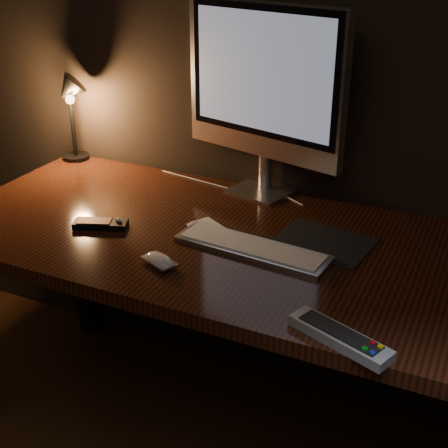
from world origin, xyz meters
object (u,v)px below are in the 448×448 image
at_px(desk, 230,264).
at_px(keyboard, 252,247).
at_px(media_remote, 101,224).
at_px(monitor, 263,85).
at_px(desk_lamp, 70,102).
at_px(mouse, 159,262).
at_px(tv_remote, 340,337).

relative_size(desk, keyboard, 3.81).
distance_m(keyboard, media_remote, 0.44).
xyz_separation_m(desk, keyboard, (0.12, -0.11, 0.14)).
distance_m(monitor, desk_lamp, 0.72).
height_order(mouse, media_remote, media_remote).
bearing_deg(keyboard, desk, 140.67).
bearing_deg(desk, media_remote, -152.49).
bearing_deg(media_remote, keyboard, -14.20).
xyz_separation_m(monitor, keyboard, (0.13, -0.37, -0.33)).
bearing_deg(mouse, desk_lamp, 165.17).
height_order(tv_remote, desk_lamp, desk_lamp).
xyz_separation_m(mouse, desk_lamp, (-0.66, 0.52, 0.21)).
bearing_deg(desk_lamp, tv_remote, -5.71).
distance_m(mouse, tv_remote, 0.51).
bearing_deg(mouse, tv_remote, 10.07).
xyz_separation_m(media_remote, desk_lamp, (-0.39, 0.40, 0.21)).
bearing_deg(tv_remote, desk_lamp, 171.82).
xyz_separation_m(keyboard, desk_lamp, (-0.83, 0.35, 0.21)).
xyz_separation_m(desk, mouse, (-0.06, -0.29, 0.14)).
bearing_deg(desk, keyboard, -44.47).
height_order(monitor, media_remote, monitor).
relative_size(desk, desk_lamp, 4.94).
height_order(monitor, keyboard, monitor).
bearing_deg(keyboard, mouse, -131.19).
distance_m(desk, monitor, 0.54).
relative_size(mouse, desk_lamp, 0.30).
bearing_deg(media_remote, monitor, 32.46).
relative_size(keyboard, mouse, 4.34).
bearing_deg(monitor, desk, -73.01).
height_order(monitor, mouse, monitor).
bearing_deg(media_remote, desk, 6.25).
xyz_separation_m(media_remote, tv_remote, (0.76, -0.24, 0.00)).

